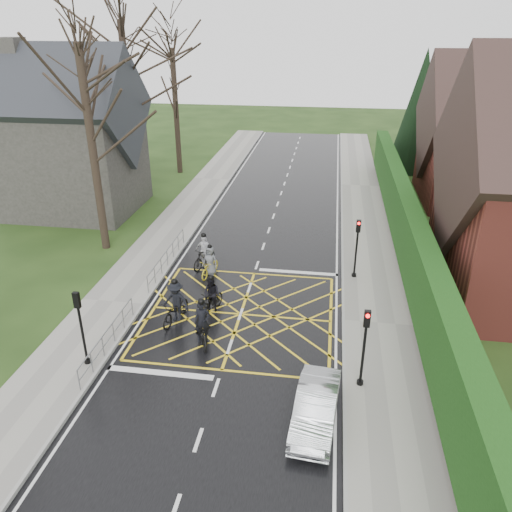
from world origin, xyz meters
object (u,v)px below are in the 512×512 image
(cyclist_front, at_px, (204,255))
(car, at_px, (316,408))
(cyclist_lead, at_px, (210,265))
(cyclist_rear, at_px, (202,328))
(cyclist_mid, at_px, (176,306))
(cyclist_back, at_px, (212,298))

(cyclist_front, bearing_deg, car, -38.45)
(cyclist_front, relative_size, cyclist_lead, 1.09)
(cyclist_rear, xyz_separation_m, car, (4.75, -3.87, -0.04))
(cyclist_lead, xyz_separation_m, car, (5.80, -9.69, 0.02))
(cyclist_rear, relative_size, cyclist_mid, 0.98)
(cyclist_lead, bearing_deg, cyclist_back, -62.36)
(cyclist_rear, xyz_separation_m, cyclist_front, (-1.57, 6.68, 0.07))
(cyclist_front, bearing_deg, cyclist_back, -51.30)
(cyclist_rear, bearing_deg, cyclist_mid, 113.95)
(car, bearing_deg, cyclist_lead, 125.73)
(cyclist_back, distance_m, cyclist_front, 4.52)
(cyclist_mid, bearing_deg, cyclist_front, 103.18)
(cyclist_back, height_order, cyclist_lead, cyclist_back)
(cyclist_lead, bearing_deg, cyclist_mid, -82.72)
(cyclist_mid, relative_size, cyclist_lead, 1.20)
(cyclist_front, height_order, car, cyclist_front)
(cyclist_mid, height_order, car, cyclist_mid)
(cyclist_mid, relative_size, cyclist_front, 1.10)
(cyclist_front, bearing_deg, cyclist_rear, -56.15)
(cyclist_back, distance_m, cyclist_mid, 1.68)
(cyclist_rear, distance_m, car, 6.13)
(car, bearing_deg, cyclist_back, 133.01)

